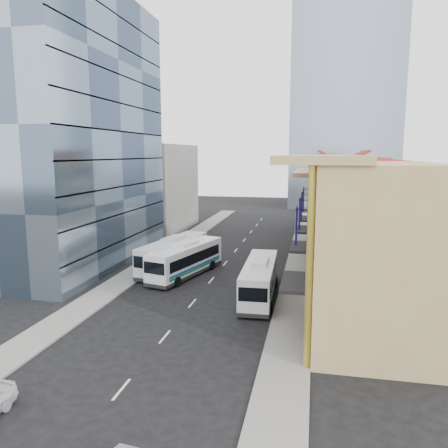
% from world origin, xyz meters
% --- Properties ---
extents(ground, '(200.00, 200.00, 0.00)m').
position_xyz_m(ground, '(0.00, 0.00, 0.00)').
color(ground, black).
rests_on(ground, ground).
extents(sidewalk_right, '(3.00, 90.00, 0.15)m').
position_xyz_m(sidewalk_right, '(8.50, 22.00, 0.07)').
color(sidewalk_right, slate).
rests_on(sidewalk_right, ground).
extents(sidewalk_left, '(3.00, 90.00, 0.15)m').
position_xyz_m(sidewalk_left, '(-8.50, 22.00, 0.07)').
color(sidewalk_left, slate).
rests_on(sidewalk_left, ground).
extents(shophouse_tan, '(8.00, 14.00, 12.00)m').
position_xyz_m(shophouse_tan, '(14.00, 5.00, 6.00)').
color(shophouse_tan, tan).
rests_on(shophouse_tan, ground).
extents(shophouse_red, '(8.00, 10.00, 12.00)m').
position_xyz_m(shophouse_red, '(14.00, 17.00, 6.00)').
color(shophouse_red, '#A91328').
rests_on(shophouse_red, ground).
extents(shophouse_cream_near, '(8.00, 9.00, 10.00)m').
position_xyz_m(shophouse_cream_near, '(14.00, 26.50, 5.00)').
color(shophouse_cream_near, silver).
rests_on(shophouse_cream_near, ground).
extents(shophouse_cream_mid, '(8.00, 9.00, 10.00)m').
position_xyz_m(shophouse_cream_mid, '(14.00, 35.50, 5.00)').
color(shophouse_cream_mid, silver).
rests_on(shophouse_cream_mid, ground).
extents(shophouse_cream_far, '(8.00, 12.00, 11.00)m').
position_xyz_m(shophouse_cream_far, '(14.00, 46.00, 5.50)').
color(shophouse_cream_far, silver).
rests_on(shophouse_cream_far, ground).
extents(office_tower, '(12.00, 26.00, 30.00)m').
position_xyz_m(office_tower, '(-17.00, 19.00, 15.00)').
color(office_tower, '#415267').
rests_on(office_tower, ground).
extents(office_block_far, '(10.00, 18.00, 14.00)m').
position_xyz_m(office_block_far, '(-16.00, 42.00, 7.00)').
color(office_block_far, gray).
rests_on(office_block_far, ground).
extents(bus_left_near, '(5.46, 11.56, 3.61)m').
position_xyz_m(bus_left_near, '(-2.94, 16.08, 1.81)').
color(bus_left_near, white).
rests_on(bus_left_near, ground).
extents(bus_left_far, '(4.93, 11.96, 3.74)m').
position_xyz_m(bus_left_far, '(-4.87, 17.88, 1.87)').
color(bus_left_far, silver).
rests_on(bus_left_far, ground).
extents(bus_right, '(2.93, 11.09, 3.53)m').
position_xyz_m(bus_right, '(5.42, 10.59, 1.77)').
color(bus_right, silver).
rests_on(bus_right, ground).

